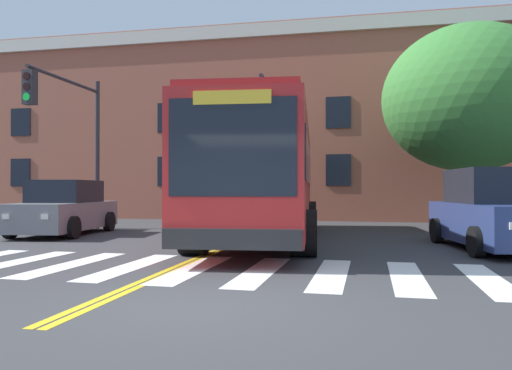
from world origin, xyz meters
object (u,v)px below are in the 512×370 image
at_px(car_grey_near_lane, 64,210).
at_px(traffic_light_far_corner, 72,122).
at_px(traffic_light_overhead, 273,130).
at_px(street_tree_curbside_large, 468,99).
at_px(car_navy_far_lane, 495,213).
at_px(city_bus, 264,175).

relative_size(car_grey_near_lane, traffic_light_far_corner, 0.86).
xyz_separation_m(traffic_light_overhead, street_tree_curbside_large, (6.23, 3.40, 1.30)).
bearing_deg(car_navy_far_lane, traffic_light_overhead, 159.66).
bearing_deg(car_grey_near_lane, traffic_light_overhead, 5.56).
bearing_deg(car_grey_near_lane, city_bus, -2.40).
height_order(city_bus, street_tree_curbside_large, street_tree_curbside_large).
bearing_deg(city_bus, car_navy_far_lane, -11.71).
xyz_separation_m(car_grey_near_lane, traffic_light_overhead, (6.59, 0.64, 2.45)).
distance_m(traffic_light_far_corner, street_tree_curbside_large, 13.47).
xyz_separation_m(traffic_light_far_corner, traffic_light_overhead, (6.80, -0.08, -0.43)).
bearing_deg(traffic_light_overhead, traffic_light_far_corner, 179.30).
bearing_deg(traffic_light_far_corner, traffic_light_overhead, -0.70).
bearing_deg(car_grey_near_lane, street_tree_curbside_large, 17.49).
xyz_separation_m(city_bus, street_tree_curbside_large, (6.32, 4.31, 2.70)).
xyz_separation_m(car_navy_far_lane, street_tree_curbside_large, (0.53, 5.51, 3.67)).
bearing_deg(street_tree_curbside_large, traffic_light_overhead, -151.39).
bearing_deg(traffic_light_overhead, city_bus, -95.63).
bearing_deg(traffic_light_far_corner, street_tree_curbside_large, 14.28).
distance_m(car_grey_near_lane, traffic_light_far_corner, 2.98).
height_order(traffic_light_far_corner, traffic_light_overhead, traffic_light_far_corner).
distance_m(car_navy_far_lane, street_tree_curbside_large, 6.65).
bearing_deg(street_tree_curbside_large, car_navy_far_lane, -95.44).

